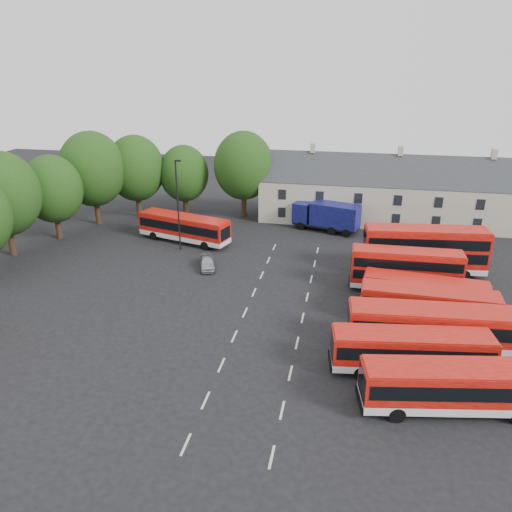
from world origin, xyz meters
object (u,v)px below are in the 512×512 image
(bus_dd_south, at_px, (406,268))
(box_truck, at_px, (327,215))
(silver_car, at_px, (207,262))
(lamppost, at_px, (178,203))
(bus_row_a, at_px, (455,385))

(bus_dd_south, relative_size, box_truck, 1.16)
(silver_car, height_order, lamppost, lamppost)
(bus_dd_south, xyz_separation_m, lamppost, (-24.16, 6.20, 3.15))
(silver_car, bearing_deg, bus_row_a, -60.72)
(bus_row_a, relative_size, box_truck, 1.35)
(bus_dd_south, height_order, silver_car, bus_dd_south)
(box_truck, bearing_deg, silver_car, -112.02)
(bus_dd_south, distance_m, lamppost, 25.14)
(bus_row_a, xyz_separation_m, bus_dd_south, (-1.61, 17.01, 0.40))
(bus_dd_south, distance_m, silver_car, 19.80)
(box_truck, bearing_deg, bus_dd_south, -46.05)
(bus_dd_south, bearing_deg, silver_car, 174.43)
(lamppost, bearing_deg, box_truck, 31.35)
(bus_dd_south, xyz_separation_m, box_truck, (-8.23, 15.90, -0.31))
(bus_row_a, height_order, box_truck, box_truck)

